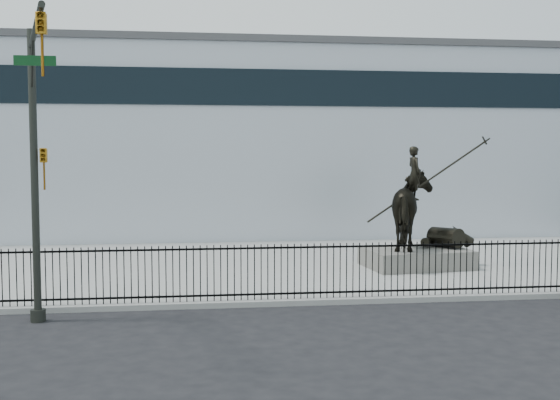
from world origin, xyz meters
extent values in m
plane|color=black|center=(0.00, 0.00, 0.00)|extent=(120.00, 120.00, 0.00)
cube|color=gray|center=(0.00, 7.00, 0.07)|extent=(30.00, 12.00, 0.15)
cube|color=silver|center=(0.00, 20.00, 4.50)|extent=(44.00, 14.00, 9.00)
cube|color=black|center=(0.00, 1.25, 0.30)|extent=(22.00, 0.05, 0.05)
cube|color=black|center=(0.00, 1.25, 1.55)|extent=(22.00, 0.05, 0.05)
cube|color=black|center=(0.00, 1.25, 0.90)|extent=(22.00, 0.03, 1.50)
cube|color=#5F5C56|center=(4.35, 5.66, 0.47)|extent=(3.68, 2.74, 0.64)
imported|color=black|center=(4.35, 5.66, 2.16)|extent=(2.62, 2.96, 2.73)
imported|color=black|center=(4.24, 5.65, 3.40)|extent=(0.52, 0.72, 1.85)
cylinder|color=black|center=(4.72, 5.70, 3.12)|extent=(4.37, 0.58, 2.78)
cylinder|color=#242621|center=(-7.00, 0.20, 0.15)|extent=(0.36, 0.36, 0.30)
cylinder|color=#242621|center=(-7.00, 0.20, 3.50)|extent=(0.18, 0.18, 7.00)
cylinder|color=#242621|center=(-6.40, -1.92, 6.60)|extent=(1.47, 4.84, 0.12)
imported|color=orange|center=(-5.80, -4.05, 5.97)|extent=(0.18, 0.22, 1.10)
imported|color=orange|center=(-6.78, 0.20, 3.70)|extent=(0.16, 0.20, 1.00)
cube|color=#0C3F19|center=(-6.64, -1.00, 6.10)|extent=(0.90, 0.03, 0.22)
camera|label=1|loc=(-3.10, -16.04, 4.05)|focal=42.00mm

